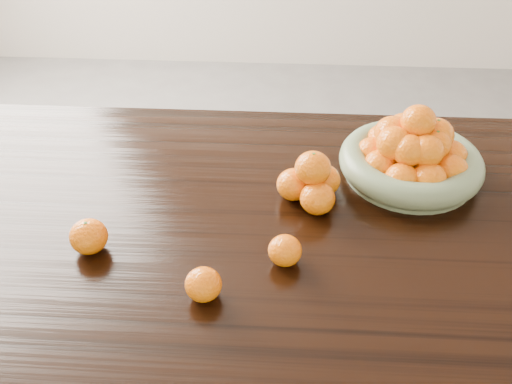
# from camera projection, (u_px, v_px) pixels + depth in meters

# --- Properties ---
(dining_table) EXTENTS (2.00, 1.00, 0.75)m
(dining_table) POSITION_uv_depth(u_px,v_px,m) (267.00, 241.00, 1.43)
(dining_table) COLOR black
(dining_table) RESTS_ON ground
(fruit_bowl) EXTENTS (0.37, 0.37, 0.20)m
(fruit_bowl) POSITION_uv_depth(u_px,v_px,m) (412.00, 156.00, 1.47)
(fruit_bowl) COLOR #6F7F5C
(fruit_bowl) RESTS_ON dining_table
(orange_pyramid) EXTENTS (0.16, 0.16, 0.14)m
(orange_pyramid) POSITION_uv_depth(u_px,v_px,m) (312.00, 182.00, 1.39)
(orange_pyramid) COLOR orange
(orange_pyramid) RESTS_ON dining_table
(loose_orange_0) EXTENTS (0.08, 0.08, 0.08)m
(loose_orange_0) POSITION_uv_depth(u_px,v_px,m) (89.00, 236.00, 1.25)
(loose_orange_0) COLOR orange
(loose_orange_0) RESTS_ON dining_table
(loose_orange_1) EXTENTS (0.08, 0.08, 0.07)m
(loose_orange_1) POSITION_uv_depth(u_px,v_px,m) (203.00, 284.00, 1.14)
(loose_orange_1) COLOR orange
(loose_orange_1) RESTS_ON dining_table
(loose_orange_2) EXTENTS (0.07, 0.07, 0.07)m
(loose_orange_2) POSITION_uv_depth(u_px,v_px,m) (285.00, 250.00, 1.22)
(loose_orange_2) COLOR orange
(loose_orange_2) RESTS_ON dining_table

